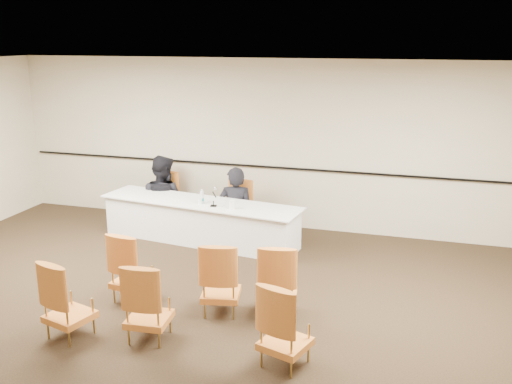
% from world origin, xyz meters
% --- Properties ---
extents(floor, '(10.00, 10.00, 0.00)m').
position_xyz_m(floor, '(0.00, 0.00, 0.00)').
color(floor, black).
rests_on(floor, ground).
extents(ceiling, '(10.00, 10.00, 0.00)m').
position_xyz_m(ceiling, '(0.00, 0.00, 3.00)').
color(ceiling, silver).
rests_on(ceiling, ground).
extents(wall_back, '(10.00, 0.04, 3.00)m').
position_xyz_m(wall_back, '(0.00, 4.00, 1.50)').
color(wall_back, beige).
rests_on(wall_back, ground).
extents(wall_rail, '(9.80, 0.04, 0.03)m').
position_xyz_m(wall_rail, '(0.00, 3.96, 1.10)').
color(wall_rail, black).
rests_on(wall_rail, wall_back).
extents(panel_table, '(3.56, 1.27, 0.70)m').
position_xyz_m(panel_table, '(-0.97, 2.83, 0.35)').
color(panel_table, silver).
rests_on(panel_table, ground).
extents(panelist_main, '(0.70, 0.52, 1.73)m').
position_xyz_m(panelist_main, '(-0.50, 3.30, 0.35)').
color(panelist_main, black).
rests_on(panelist_main, ground).
extents(panelist_main_chair, '(0.56, 0.56, 0.95)m').
position_xyz_m(panelist_main_chair, '(-0.50, 3.30, 0.47)').
color(panelist_main_chair, '#A7691E').
rests_on(panelist_main_chair, ground).
extents(panelist_second, '(1.00, 0.84, 1.83)m').
position_xyz_m(panelist_second, '(-1.99, 3.50, 0.37)').
color(panelist_second, black).
rests_on(panelist_second, ground).
extents(panelist_second_chair, '(0.56, 0.56, 0.95)m').
position_xyz_m(panelist_second_chair, '(-1.99, 3.50, 0.47)').
color(panelist_second_chair, '#A7691E').
rests_on(panelist_second_chair, ground).
extents(papers, '(0.35, 0.30, 0.00)m').
position_xyz_m(papers, '(-0.65, 2.74, 0.70)').
color(papers, silver).
rests_on(papers, panel_table).
extents(microphone, '(0.13, 0.22, 0.29)m').
position_xyz_m(microphone, '(-0.65, 2.63, 0.84)').
color(microphone, black).
rests_on(microphone, panel_table).
extents(water_bottle, '(0.07, 0.07, 0.23)m').
position_xyz_m(water_bottle, '(-0.90, 2.75, 0.81)').
color(water_bottle, teal).
rests_on(water_bottle, panel_table).
extents(drinking_glass, '(0.07, 0.07, 0.10)m').
position_xyz_m(drinking_glass, '(-0.91, 2.68, 0.75)').
color(drinking_glass, silver).
rests_on(drinking_glass, panel_table).
extents(coffee_cup, '(0.10, 0.10, 0.14)m').
position_xyz_m(coffee_cup, '(-0.32, 2.58, 0.77)').
color(coffee_cup, white).
rests_on(coffee_cup, panel_table).
extents(aud_chair_front_left, '(0.57, 0.57, 0.95)m').
position_xyz_m(aud_chair_front_left, '(-0.97, 0.49, 0.47)').
color(aud_chair_front_left, '#A7691E').
rests_on(aud_chair_front_left, ground).
extents(aud_chair_front_mid, '(0.59, 0.59, 0.95)m').
position_xyz_m(aud_chair_front_mid, '(0.25, 0.49, 0.47)').
color(aud_chair_front_mid, '#A7691E').
rests_on(aud_chair_front_mid, ground).
extents(aud_chair_front_right, '(0.58, 0.58, 0.95)m').
position_xyz_m(aud_chair_front_right, '(0.95, 0.64, 0.47)').
color(aud_chair_front_right, '#A7691E').
rests_on(aud_chair_front_right, ground).
extents(aud_chair_back_left, '(0.62, 0.62, 0.95)m').
position_xyz_m(aud_chair_back_left, '(-1.21, -0.56, 0.47)').
color(aud_chair_back_left, '#A7691E').
rests_on(aud_chair_back_left, ground).
extents(aud_chair_back_mid, '(0.54, 0.54, 0.95)m').
position_xyz_m(aud_chair_back_mid, '(-0.31, -0.35, 0.47)').
color(aud_chair_back_mid, '#A7691E').
rests_on(aud_chair_back_mid, ground).
extents(aud_chair_back_right, '(0.63, 0.63, 0.95)m').
position_xyz_m(aud_chair_back_right, '(1.31, -0.43, 0.47)').
color(aud_chair_back_right, '#A7691E').
rests_on(aud_chair_back_right, ground).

